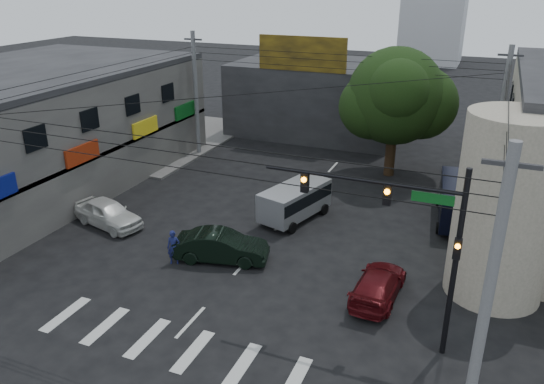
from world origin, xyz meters
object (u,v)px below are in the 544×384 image
Objects in this scene: utility_pole_near_right at (486,303)px; white_compact at (108,213)px; traffic_gantry at (409,227)px; maroon_sedan at (378,284)px; utility_pole_far_left at (196,95)px; utility_pole_far_right at (499,123)px; navy_van at (460,203)px; street_tree at (395,97)px; silver_minivan at (295,203)px; traffic_officer at (174,247)px; dark_sedan at (221,246)px.

white_compact is (-19.23, 7.48, -3.86)m from utility_pole_near_right.
utility_pole_near_right is (2.68, -3.50, -0.23)m from traffic_gantry.
utility_pole_near_right reaches higher than maroon_sedan.
white_compact is 1.06× the size of maroon_sedan.
traffic_gantry is 0.78× the size of utility_pole_far_left.
utility_pole_far_right is 6.27m from navy_van.
street_tree is at bearing -27.82° from white_compact.
traffic_gantry is at bearing -42.86° from utility_pole_far_left.
traffic_gantry is 1.24× the size of navy_van.
traffic_officer is (-3.60, -6.93, -0.13)m from silver_minivan.
traffic_officer is at bearing 158.75° from utility_pole_near_right.
utility_pole_far_left reaches higher than traffic_gantry.
traffic_officer is (5.61, -2.18, 0.11)m from white_compact.
utility_pole_far_right reaches higher than traffic_officer.
traffic_officer is at bearing 106.62° from dark_sedan.
traffic_officer is (-13.62, 5.30, -3.75)m from utility_pole_near_right.
white_compact is (1.77, -13.02, -3.86)m from utility_pole_far_left.
white_compact is at bearing 134.57° from traffic_officer.
navy_van is (1.25, 11.98, -3.71)m from traffic_gantry.
navy_van reaches higher than maroon_sedan.
traffic_gantry is 10.31m from dark_sedan.
traffic_officer is at bearing 7.60° from maroon_sedan.
white_compact is 19.53m from navy_van.
street_tree is 0.95× the size of utility_pole_near_right.
utility_pole_far_right is at bearing 0.00° from utility_pole_far_left.
utility_pole_far_left is at bearing 22.15° from white_compact.
white_compact is 0.80× the size of navy_van.
silver_minivan is (-7.35, 8.73, -3.84)m from traffic_gantry.
utility_pole_far_right reaches higher than white_compact.
navy_van is at bearing 95.26° from utility_pole_near_right.
maroon_sedan is at bearing 116.09° from traffic_gantry.
maroon_sedan is 8.56m from silver_minivan.
utility_pole_near_right is 1.86× the size of silver_minivan.
navy_van is (8.60, 3.25, 0.14)m from silver_minivan.
navy_van is (2.56, 9.30, 0.50)m from maroon_sedan.
utility_pole_far_left is (-14.50, -1.00, -0.87)m from street_tree.
street_tree reaches higher than navy_van.
utility_pole_far_left is 1.86× the size of silver_minivan.
navy_van is at bearing -105.84° from utility_pole_far_right.
dark_sedan is at bearing 161.80° from traffic_gantry.
navy_van reaches higher than traffic_officer.
utility_pole_near_right is 8.35m from maroon_sedan.
street_tree is 1.83× the size of dark_sedan.
utility_pole_near_right reaches higher than traffic_officer.
traffic_gantry is 1.46× the size of silver_minivan.
street_tree is 16.27m from maroon_sedan.
silver_minivan is at bearing 129.36° from utility_pole_near_right.
utility_pole_far_right is at bearing 81.06° from traffic_gantry.
utility_pole_far_right is at bearing 90.00° from utility_pole_near_right.
traffic_gantry reaches higher than maroon_sedan.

